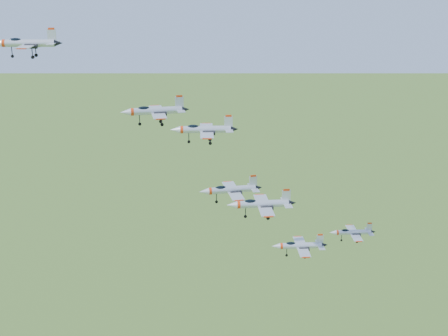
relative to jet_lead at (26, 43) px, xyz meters
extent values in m
cylinder|color=silver|center=(0.41, -0.05, -0.04)|extent=(10.37, 2.66, 1.48)
cone|color=black|center=(6.30, -0.73, -0.04)|extent=(1.73, 1.44, 1.26)
ellipsoid|color=black|center=(-2.09, 0.24, 0.52)|extent=(2.62, 1.35, 0.94)
cube|color=silver|center=(0.26, -3.25, -0.32)|extent=(3.19, 5.29, 0.16)
cube|color=silver|center=(1.00, 3.10, -0.32)|extent=(3.19, 5.29, 0.16)
cube|color=silver|center=(5.05, -0.59, 1.51)|extent=(1.72, 0.33, 2.40)
cube|color=red|center=(5.05, -0.59, 2.76)|extent=(1.27, 0.30, 0.40)
cylinder|color=silver|center=(24.72, -9.10, -12.28)|extent=(10.02, 2.12, 1.44)
cone|color=silver|center=(18.77, -9.51, -12.28)|extent=(2.08, 1.57, 1.44)
cone|color=black|center=(30.46, -8.70, -12.28)|extent=(1.63, 1.33, 1.22)
ellipsoid|color=black|center=(22.30, -9.27, -11.74)|extent=(2.50, 1.20, 0.91)
cube|color=silver|center=(25.16, -12.17, -12.56)|extent=(2.87, 5.03, 0.15)
cube|color=silver|center=(24.73, -6.00, -12.56)|extent=(2.87, 5.03, 0.15)
cube|color=silver|center=(29.25, -8.79, -10.79)|extent=(1.66, 0.25, 2.32)
cube|color=red|center=(29.25, -8.79, -9.57)|extent=(1.22, 0.24, 0.39)
cylinder|color=silver|center=(32.73, -24.09, -12.26)|extent=(8.83, 2.06, 1.26)
cone|color=silver|center=(27.50, -23.61, -12.26)|extent=(1.86, 1.42, 1.26)
cone|color=black|center=(37.77, -24.55, -12.26)|extent=(1.45, 1.19, 1.07)
ellipsoid|color=black|center=(30.60, -23.90, -11.79)|extent=(2.21, 1.10, 0.80)
cube|color=silver|center=(32.68, -26.82, -12.51)|extent=(2.62, 4.46, 0.14)
cube|color=silver|center=(33.18, -21.40, -12.51)|extent=(2.62, 4.46, 0.14)
cube|color=silver|center=(36.70, -24.45, -10.95)|extent=(1.46, 0.25, 2.04)
cube|color=red|center=(36.70, -24.45, -9.88)|extent=(1.08, 0.23, 0.34)
cylinder|color=silver|center=(39.64, -9.17, -29.38)|extent=(9.89, 2.11, 1.42)
cone|color=silver|center=(33.77, -9.58, -29.38)|extent=(2.06, 1.55, 1.42)
cone|color=black|center=(45.29, -8.77, -29.38)|extent=(1.61, 1.31, 1.20)
ellipsoid|color=black|center=(37.25, -9.34, -28.85)|extent=(2.46, 1.19, 0.90)
cube|color=silver|center=(40.07, -12.20, -29.65)|extent=(2.84, 4.96, 0.15)
cube|color=silver|center=(39.64, -6.11, -29.65)|extent=(2.84, 4.96, 0.15)
cube|color=silver|center=(44.10, -8.85, -27.91)|extent=(1.64, 0.25, 2.29)
cube|color=red|center=(44.10, -8.85, -26.71)|extent=(1.21, 0.24, 0.38)
cylinder|color=silver|center=(43.57, -21.84, -27.66)|extent=(9.74, 1.78, 1.40)
cone|color=silver|center=(37.76, -21.61, -27.66)|extent=(1.99, 1.48, 1.40)
cone|color=black|center=(49.17, -22.07, -27.66)|extent=(1.55, 1.25, 1.19)
ellipsoid|color=black|center=(41.20, -21.75, -27.14)|extent=(2.41, 1.10, 0.89)
cube|color=silver|center=(43.67, -24.87, -27.93)|extent=(2.66, 4.83, 0.15)
cube|color=silver|center=(43.91, -18.84, -27.93)|extent=(2.66, 4.83, 0.15)
cube|color=silver|center=(47.98, -22.02, -26.21)|extent=(1.62, 0.19, 2.26)
cube|color=red|center=(47.98, -22.02, -25.03)|extent=(1.19, 0.20, 0.38)
cylinder|color=silver|center=(54.35, -10.53, -42.41)|extent=(9.02, 1.97, 1.29)
cone|color=silver|center=(49.00, -10.12, -42.41)|extent=(1.88, 1.43, 1.29)
cone|color=black|center=(59.51, -10.92, -42.41)|extent=(1.47, 1.20, 1.10)
ellipsoid|color=black|center=(52.17, -10.36, -41.93)|extent=(2.25, 1.09, 0.82)
cube|color=silver|center=(54.34, -13.32, -42.66)|extent=(2.62, 4.54, 0.14)
cube|color=silver|center=(54.77, -7.77, -42.66)|extent=(2.62, 4.54, 0.14)
cube|color=silver|center=(58.42, -10.84, -41.07)|extent=(1.50, 0.23, 2.09)
cube|color=red|center=(58.42, -10.84, -39.98)|extent=(1.10, 0.22, 0.35)
cylinder|color=silver|center=(68.52, -3.35, -43.43)|extent=(7.97, 1.81, 1.14)
cone|color=silver|center=(63.80, -2.95, -43.43)|extent=(1.67, 1.27, 1.14)
cone|color=black|center=(73.06, -3.74, -43.43)|extent=(1.31, 1.07, 0.97)
ellipsoid|color=black|center=(66.59, -3.18, -43.00)|extent=(1.99, 0.98, 0.72)
cube|color=silver|center=(68.48, -5.81, -43.65)|extent=(2.34, 4.02, 0.12)
cube|color=silver|center=(68.90, -0.91, -43.65)|extent=(2.34, 4.02, 0.12)
cube|color=silver|center=(72.10, -3.65, -42.24)|extent=(1.32, 0.22, 1.84)
cube|color=red|center=(72.10, -3.65, -41.28)|extent=(0.97, 0.20, 0.31)
camera|label=1|loc=(22.02, -127.83, 16.22)|focal=50.00mm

